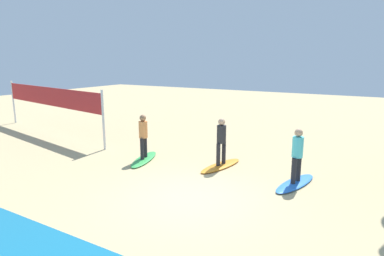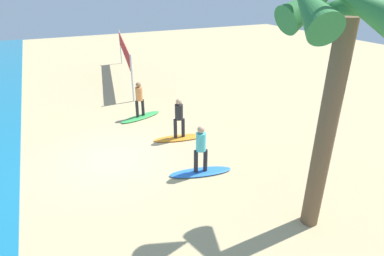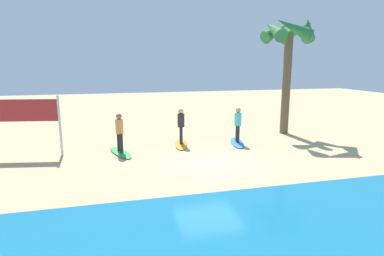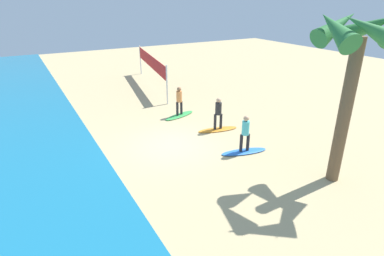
% 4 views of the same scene
% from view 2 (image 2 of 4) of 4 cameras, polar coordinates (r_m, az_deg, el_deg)
% --- Properties ---
extents(ground_plane, '(60.00, 60.00, 0.00)m').
position_cam_2_polar(ground_plane, '(11.94, -14.01, -5.42)').
color(ground_plane, tan).
extents(surfboard_blue, '(1.03, 2.17, 0.09)m').
position_cam_2_polar(surfboard_blue, '(10.78, 1.53, -7.86)').
color(surfboard_blue, blue).
rests_on(surfboard_blue, ground).
extents(surfer_blue, '(0.32, 0.45, 1.64)m').
position_cam_2_polar(surfer_blue, '(10.28, 1.59, -3.20)').
color(surfer_blue, '#232328').
rests_on(surfer_blue, surfboard_blue).
extents(surfboard_orange, '(0.96, 2.17, 0.09)m').
position_cam_2_polar(surfboard_orange, '(13.02, -2.26, -1.76)').
color(surfboard_orange, orange).
rests_on(surfboard_orange, ground).
extents(surfer_orange, '(0.32, 0.45, 1.64)m').
position_cam_2_polar(surfer_orange, '(12.61, -2.34, 2.28)').
color(surfer_orange, '#232328').
rests_on(surfer_orange, surfboard_orange).
extents(surfboard_green, '(1.16, 2.17, 0.09)m').
position_cam_2_polar(surfboard_green, '(15.20, -9.15, 1.97)').
color(surfboard_green, green).
rests_on(surfboard_green, ground).
extents(surfer_green, '(0.32, 0.45, 1.64)m').
position_cam_2_polar(surfer_green, '(14.85, -9.41, 5.50)').
color(surfer_green, '#232328').
rests_on(surfer_green, surfboard_green).
extents(volleyball_net, '(8.96, 1.70, 2.50)m').
position_cam_2_polar(volleyball_net, '(21.31, -11.96, 13.25)').
color(volleyball_net, silver).
rests_on(volleyball_net, ground).
extents(palm_tree, '(2.88, 3.03, 6.15)m').
position_cam_2_polar(palm_tree, '(7.47, 25.75, 15.31)').
color(palm_tree, brown).
rests_on(palm_tree, ground).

